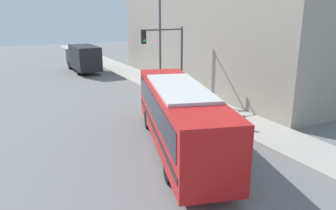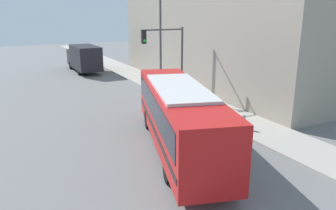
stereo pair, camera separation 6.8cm
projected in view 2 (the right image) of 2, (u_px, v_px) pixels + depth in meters
ground_plane at (185, 166)px, 14.35m from camera, size 120.00×120.00×0.00m
sidewalk at (137, 76)px, 34.04m from camera, size 3.02×70.00×0.13m
building_facade at (211, 13)px, 28.78m from camera, size 6.00×25.00×12.78m
city_bus at (179, 113)px, 15.51m from camera, size 5.49×11.11×3.21m
delivery_truck at (84, 57)px, 36.29m from camera, size 2.35×7.30×2.94m
fire_hydrant at (243, 122)px, 18.39m from camera, size 0.26×0.35×0.83m
traffic_light_pole at (168, 51)px, 23.19m from camera, size 3.28×0.35×5.32m
parking_meter at (176, 87)px, 24.91m from camera, size 0.14×0.14×1.27m
street_lamp at (157, 35)px, 26.52m from camera, size 2.36×0.28×7.83m
pedestrian_near_corner at (173, 78)px, 28.00m from camera, size 0.34×0.34×1.77m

